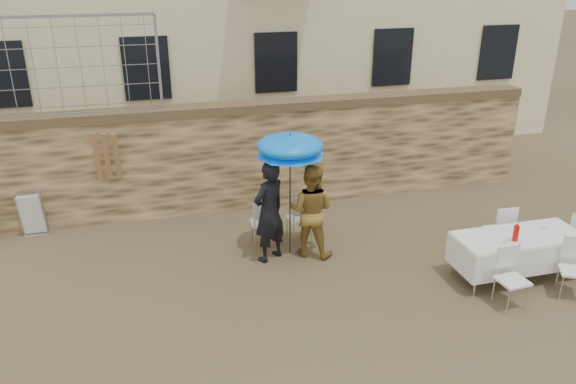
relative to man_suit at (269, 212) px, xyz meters
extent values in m
plane|color=brown|center=(-0.16, -2.55, -0.92)|extent=(80.00, 80.00, 0.00)
cube|color=olive|center=(-0.16, 2.45, 0.18)|extent=(13.00, 0.50, 2.20)
imported|color=black|center=(0.00, 0.00, 0.00)|extent=(0.80, 0.73, 1.84)
imported|color=gold|center=(0.75, 0.00, -0.06)|extent=(1.05, 0.99, 1.71)
cylinder|color=#3F3F44|center=(0.40, 0.10, 0.02)|extent=(0.03, 0.03, 1.87)
cone|color=#0A72F9|center=(0.40, 0.10, 1.07)|extent=(1.18, 1.18, 0.22)
cube|color=white|center=(3.82, -1.63, -0.17)|extent=(2.10, 0.85, 0.05)
cylinder|color=silver|center=(2.87, -1.97, -0.55)|extent=(0.04, 0.04, 0.74)
cylinder|color=silver|center=(2.87, -1.28, -0.55)|extent=(0.04, 0.04, 0.74)
cylinder|color=silver|center=(4.77, -1.28, -0.55)|extent=(0.04, 0.04, 0.74)
cylinder|color=red|center=(3.62, -1.78, -0.01)|extent=(0.09, 0.09, 0.26)
camera|label=1|loc=(-1.92, -8.56, 4.03)|focal=35.00mm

